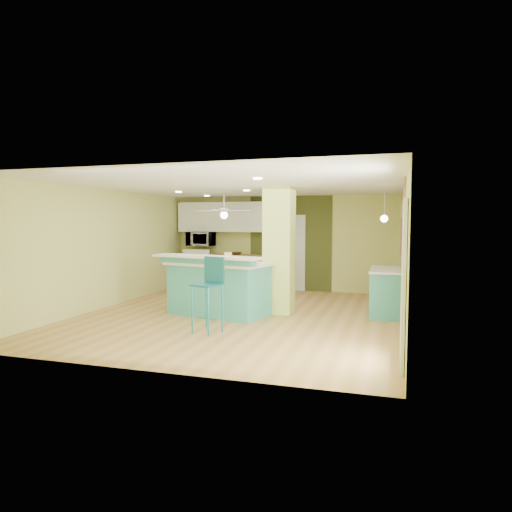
% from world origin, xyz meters
% --- Properties ---
extents(floor, '(6.00, 7.00, 0.01)m').
position_xyz_m(floor, '(0.00, 0.00, -0.01)').
color(floor, '#A77C3A').
rests_on(floor, ground).
extents(ceiling, '(6.00, 7.00, 0.01)m').
position_xyz_m(ceiling, '(0.00, 0.00, 2.50)').
color(ceiling, white).
rests_on(ceiling, wall_back).
extents(wall_back, '(6.00, 0.01, 2.50)m').
position_xyz_m(wall_back, '(0.00, 3.50, 1.25)').
color(wall_back, '#C3C86B').
rests_on(wall_back, floor).
extents(wall_front, '(6.00, 0.01, 2.50)m').
position_xyz_m(wall_front, '(0.00, -3.50, 1.25)').
color(wall_front, '#C3C86B').
rests_on(wall_front, floor).
extents(wall_left, '(0.01, 7.00, 2.50)m').
position_xyz_m(wall_left, '(-3.00, 0.00, 1.25)').
color(wall_left, '#C3C86B').
rests_on(wall_left, floor).
extents(wall_right, '(0.01, 7.00, 2.50)m').
position_xyz_m(wall_right, '(3.00, 0.00, 1.25)').
color(wall_right, '#C3C86B').
rests_on(wall_right, floor).
extents(wood_panel, '(0.02, 3.40, 2.50)m').
position_xyz_m(wood_panel, '(2.99, 0.60, 1.25)').
color(wood_panel, '#856C4C').
rests_on(wood_panel, floor).
extents(olive_accent, '(2.20, 0.02, 2.50)m').
position_xyz_m(olive_accent, '(0.20, 3.49, 1.25)').
color(olive_accent, '#3F461C').
rests_on(olive_accent, floor).
extents(interior_door, '(0.82, 0.05, 2.00)m').
position_xyz_m(interior_door, '(0.20, 3.46, 1.00)').
color(interior_door, silver).
rests_on(interior_door, floor).
extents(french_door, '(0.04, 1.08, 2.10)m').
position_xyz_m(french_door, '(2.97, -2.30, 1.05)').
color(french_door, silver).
rests_on(french_door, floor).
extents(column, '(0.55, 0.55, 2.50)m').
position_xyz_m(column, '(0.65, 0.50, 1.25)').
color(column, '#C7DD66').
rests_on(column, floor).
extents(kitchen_run, '(3.25, 0.63, 0.94)m').
position_xyz_m(kitchen_run, '(-1.30, 3.20, 0.47)').
color(kitchen_run, '#CCCD6B').
rests_on(kitchen_run, floor).
extents(stove, '(0.76, 0.66, 1.08)m').
position_xyz_m(stove, '(-2.25, 3.19, 0.46)').
color(stove, white).
rests_on(stove, floor).
extents(upper_cabinets, '(3.20, 0.34, 0.80)m').
position_xyz_m(upper_cabinets, '(-1.30, 3.32, 1.95)').
color(upper_cabinets, white).
rests_on(upper_cabinets, wall_back).
extents(microwave, '(0.70, 0.48, 0.39)m').
position_xyz_m(microwave, '(-2.25, 3.20, 1.35)').
color(microwave, white).
rests_on(microwave, wall_back).
extents(ceiling_fan, '(1.41, 1.41, 0.61)m').
position_xyz_m(ceiling_fan, '(-1.10, 2.00, 2.08)').
color(ceiling_fan, white).
rests_on(ceiling_fan, ceiling).
extents(pendant_lamp, '(0.14, 0.14, 0.69)m').
position_xyz_m(pendant_lamp, '(2.65, 0.75, 1.88)').
color(pendant_lamp, white).
rests_on(pendant_lamp, ceiling).
extents(wall_decor, '(0.03, 0.90, 0.70)m').
position_xyz_m(wall_decor, '(2.96, 0.80, 1.55)').
color(wall_decor, brown).
rests_on(wall_decor, wood_panel).
extents(peninsula, '(2.30, 1.60, 1.19)m').
position_xyz_m(peninsula, '(-0.43, -0.09, 0.55)').
color(peninsula, teal).
rests_on(peninsula, floor).
extents(bar_stool, '(0.52, 0.52, 1.24)m').
position_xyz_m(bar_stool, '(-0.03, -1.44, 0.83)').
color(bar_stool, '#1D6E83').
rests_on(bar_stool, floor).
extents(side_counter, '(0.59, 1.40, 0.90)m').
position_xyz_m(side_counter, '(2.70, 0.93, 0.45)').
color(side_counter, teal).
rests_on(side_counter, floor).
extents(fruit_bowl, '(0.35, 0.35, 0.07)m').
position_xyz_m(fruit_bowl, '(-1.18, 3.15, 0.98)').
color(fruit_bowl, '#392217').
rests_on(fruit_bowl, kitchen_run).
extents(canister, '(0.15, 0.15, 0.19)m').
position_xyz_m(canister, '(-0.28, 0.05, 1.13)').
color(canister, yellow).
rests_on(canister, peninsula).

